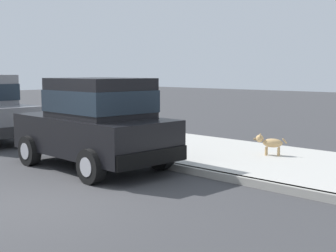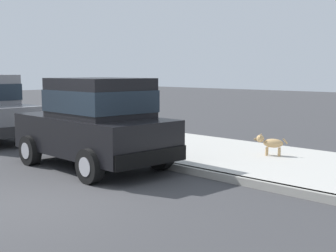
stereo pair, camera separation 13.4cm
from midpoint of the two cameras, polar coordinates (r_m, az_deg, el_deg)
ground_plane at (r=7.51m, az=-16.08°, el=-9.01°), size 80.00×80.00×0.00m
curb at (r=9.41m, az=1.24°, el=-5.12°), size 0.16×64.00×0.14m
sidewalk at (r=10.76m, az=7.88°, el=-3.67°), size 3.60×64.00×0.14m
car_black_hatchback at (r=9.61m, az=-8.58°, el=0.53°), size 2.04×3.85×1.88m
dog_tan at (r=10.53m, az=12.94°, el=-2.03°), size 0.40×0.71×0.49m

